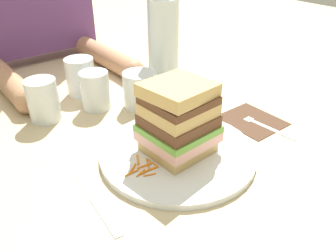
{
  "coord_description": "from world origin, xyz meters",
  "views": [
    {
      "loc": [
        -0.34,
        -0.43,
        0.39
      ],
      "look_at": [
        0.01,
        0.01,
        0.05
      ],
      "focal_mm": 36.79,
      "sensor_mm": 36.0,
      "label": 1
    }
  ],
  "objects_px": {
    "juice_glass": "(140,91)",
    "empty_tumbler_1": "(81,77)",
    "knife": "(94,198)",
    "water_bottle": "(163,40)",
    "napkin_dark": "(252,120)",
    "fork": "(260,123)",
    "empty_tumbler_0": "(43,100)",
    "empty_tumbler_2": "(95,90)",
    "main_plate": "(178,153)",
    "sandwich": "(178,120)"
  },
  "relations": [
    {
      "from": "juice_glass",
      "to": "empty_tumbler_1",
      "type": "relative_size",
      "value": 0.91
    },
    {
      "from": "knife",
      "to": "water_bottle",
      "type": "height_order",
      "value": "water_bottle"
    },
    {
      "from": "juice_glass",
      "to": "napkin_dark",
      "type": "bearing_deg",
      "value": -54.74
    },
    {
      "from": "fork",
      "to": "knife",
      "type": "xyz_separation_m",
      "value": [
        -0.4,
        0.02,
        -0.0
      ]
    },
    {
      "from": "knife",
      "to": "empty_tumbler_0",
      "type": "bearing_deg",
      "value": 81.9
    },
    {
      "from": "knife",
      "to": "empty_tumbler_2",
      "type": "bearing_deg",
      "value": 60.27
    },
    {
      "from": "juice_glass",
      "to": "fork",
      "type": "bearing_deg",
      "value": -57.06
    },
    {
      "from": "knife",
      "to": "empty_tumbler_2",
      "type": "relative_size",
      "value": 2.21
    },
    {
      "from": "water_bottle",
      "to": "knife",
      "type": "bearing_deg",
      "value": -143.48
    },
    {
      "from": "main_plate",
      "to": "napkin_dark",
      "type": "height_order",
      "value": "main_plate"
    },
    {
      "from": "fork",
      "to": "empty_tumbler_1",
      "type": "xyz_separation_m",
      "value": [
        -0.23,
        0.39,
        0.04
      ]
    },
    {
      "from": "sandwich",
      "to": "water_bottle",
      "type": "distance_m",
      "value": 0.3
    },
    {
      "from": "knife",
      "to": "water_bottle",
      "type": "bearing_deg",
      "value": 36.52
    },
    {
      "from": "juice_glass",
      "to": "empty_tumbler_1",
      "type": "bearing_deg",
      "value": 116.72
    },
    {
      "from": "napkin_dark",
      "to": "knife",
      "type": "height_order",
      "value": "same"
    },
    {
      "from": "juice_glass",
      "to": "knife",
      "type": "bearing_deg",
      "value": -137.96
    },
    {
      "from": "fork",
      "to": "knife",
      "type": "relative_size",
      "value": 0.83
    },
    {
      "from": "knife",
      "to": "water_bottle",
      "type": "xyz_separation_m",
      "value": [
        0.35,
        0.26,
        0.13
      ]
    },
    {
      "from": "water_bottle",
      "to": "main_plate",
      "type": "bearing_deg",
      "value": -123.08
    },
    {
      "from": "sandwich",
      "to": "empty_tumbler_1",
      "type": "height_order",
      "value": "sandwich"
    },
    {
      "from": "fork",
      "to": "empty_tumbler_1",
      "type": "height_order",
      "value": "empty_tumbler_1"
    },
    {
      "from": "main_plate",
      "to": "empty_tumbler_2",
      "type": "xyz_separation_m",
      "value": [
        -0.02,
        0.27,
        0.04
      ]
    },
    {
      "from": "sandwich",
      "to": "empty_tumbler_1",
      "type": "relative_size",
      "value": 1.47
    },
    {
      "from": "juice_glass",
      "to": "empty_tumbler_0",
      "type": "xyz_separation_m",
      "value": [
        -0.2,
        0.08,
        0.01
      ]
    },
    {
      "from": "empty_tumbler_0",
      "to": "empty_tumbler_2",
      "type": "height_order",
      "value": "empty_tumbler_0"
    },
    {
      "from": "sandwich",
      "to": "knife",
      "type": "distance_m",
      "value": 0.2
    },
    {
      "from": "napkin_dark",
      "to": "empty_tumbler_2",
      "type": "height_order",
      "value": "empty_tumbler_2"
    },
    {
      "from": "knife",
      "to": "juice_glass",
      "type": "distance_m",
      "value": 0.33
    },
    {
      "from": "main_plate",
      "to": "napkin_dark",
      "type": "distance_m",
      "value": 0.22
    },
    {
      "from": "napkin_dark",
      "to": "empty_tumbler_0",
      "type": "height_order",
      "value": "empty_tumbler_0"
    },
    {
      "from": "napkin_dark",
      "to": "empty_tumbler_1",
      "type": "relative_size",
      "value": 1.37
    },
    {
      "from": "empty_tumbler_2",
      "to": "sandwich",
      "type": "bearing_deg",
      "value": -85.07
    },
    {
      "from": "empty_tumbler_2",
      "to": "fork",
      "type": "bearing_deg",
      "value": -51.1
    },
    {
      "from": "empty_tumbler_0",
      "to": "sandwich",
      "type": "bearing_deg",
      "value": -64.51
    },
    {
      "from": "juice_glass",
      "to": "empty_tumbler_0",
      "type": "bearing_deg",
      "value": 158.35
    },
    {
      "from": "knife",
      "to": "empty_tumbler_1",
      "type": "height_order",
      "value": "empty_tumbler_1"
    },
    {
      "from": "knife",
      "to": "juice_glass",
      "type": "relative_size",
      "value": 2.32
    },
    {
      "from": "water_bottle",
      "to": "empty_tumbler_0",
      "type": "relative_size",
      "value": 3.09
    },
    {
      "from": "napkin_dark",
      "to": "water_bottle",
      "type": "relative_size",
      "value": 0.44
    },
    {
      "from": "empty_tumbler_1",
      "to": "empty_tumbler_0",
      "type": "bearing_deg",
      "value": -150.79
    },
    {
      "from": "napkin_dark",
      "to": "fork",
      "type": "xyz_separation_m",
      "value": [
        0.0,
        -0.02,
        0.0
      ]
    },
    {
      "from": "water_bottle",
      "to": "empty_tumbler_2",
      "type": "bearing_deg",
      "value": 172.67
    },
    {
      "from": "napkin_dark",
      "to": "juice_glass",
      "type": "xyz_separation_m",
      "value": [
        -0.15,
        0.22,
        0.04
      ]
    },
    {
      "from": "sandwich",
      "to": "empty_tumbler_0",
      "type": "height_order",
      "value": "sandwich"
    },
    {
      "from": "knife",
      "to": "juice_glass",
      "type": "xyz_separation_m",
      "value": [
        0.25,
        0.22,
        0.04
      ]
    },
    {
      "from": "main_plate",
      "to": "empty_tumbler_2",
      "type": "distance_m",
      "value": 0.28
    },
    {
      "from": "juice_glass",
      "to": "empty_tumbler_2",
      "type": "bearing_deg",
      "value": 145.56
    },
    {
      "from": "fork",
      "to": "knife",
      "type": "height_order",
      "value": "fork"
    },
    {
      "from": "fork",
      "to": "empty_tumbler_1",
      "type": "distance_m",
      "value": 0.46
    },
    {
      "from": "main_plate",
      "to": "empty_tumbler_0",
      "type": "distance_m",
      "value": 0.33
    }
  ]
}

